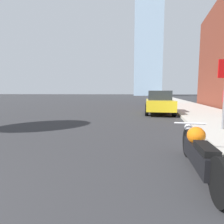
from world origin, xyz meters
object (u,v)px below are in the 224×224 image
motorcycle (199,152)px  parked_car_blue (156,98)px  parked_car_yellow (159,102)px  parked_car_black (157,96)px

motorcycle → parked_car_blue: parked_car_blue is taller
motorcycle → parked_car_blue: bearing=89.5°
parked_car_yellow → parked_car_blue: size_ratio=0.89×
parked_car_yellow → parked_car_blue: bearing=88.1°
motorcycle → parked_car_black: size_ratio=0.53×
motorcycle → parked_car_black: bearing=88.3°
motorcycle → parked_car_black: 31.41m
parked_car_yellow → parked_car_black: size_ratio=0.93×
parked_car_yellow → motorcycle: bearing=-89.6°
parked_car_blue → parked_car_black: 11.55m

